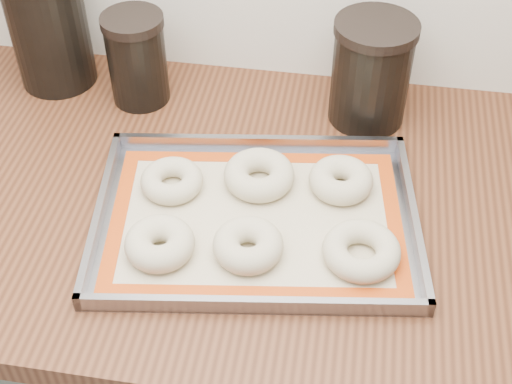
% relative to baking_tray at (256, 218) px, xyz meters
% --- Properties ---
extents(cabinet, '(3.00, 0.65, 0.86)m').
position_rel_baking_tray_xyz_m(cabinet, '(-0.17, 0.06, -0.48)').
color(cabinet, slate).
rests_on(cabinet, floor).
extents(countertop, '(3.06, 0.68, 0.04)m').
position_rel_baking_tray_xyz_m(countertop, '(-0.17, 0.06, -0.03)').
color(countertop, '#5B311B').
rests_on(countertop, cabinet).
extents(baking_tray, '(0.50, 0.39, 0.03)m').
position_rel_baking_tray_xyz_m(baking_tray, '(0.00, 0.00, 0.00)').
color(baking_tray, gray).
rests_on(baking_tray, countertop).
extents(baking_mat, '(0.46, 0.35, 0.00)m').
position_rel_baking_tray_xyz_m(baking_mat, '(0.00, 0.00, -0.00)').
color(baking_mat, '#C6B793').
rests_on(baking_mat, baking_tray).
extents(bagel_front_left, '(0.10, 0.10, 0.04)m').
position_rel_baking_tray_xyz_m(bagel_front_left, '(-0.12, -0.08, 0.02)').
color(bagel_front_left, beige).
rests_on(bagel_front_left, baking_mat).
extents(bagel_front_mid, '(0.12, 0.12, 0.04)m').
position_rel_baking_tray_xyz_m(bagel_front_mid, '(-0.00, -0.07, 0.02)').
color(bagel_front_mid, beige).
rests_on(bagel_front_mid, baking_mat).
extents(bagel_front_right, '(0.14, 0.14, 0.03)m').
position_rel_baking_tray_xyz_m(bagel_front_right, '(0.15, -0.05, 0.01)').
color(bagel_front_right, beige).
rests_on(bagel_front_right, baking_mat).
extents(bagel_back_left, '(0.12, 0.12, 0.03)m').
position_rel_baking_tray_xyz_m(bagel_back_left, '(-0.13, 0.04, 0.01)').
color(bagel_back_left, beige).
rests_on(bagel_back_left, baking_mat).
extents(bagel_back_mid, '(0.12, 0.12, 0.04)m').
position_rel_baking_tray_xyz_m(bagel_back_mid, '(-0.01, 0.07, 0.02)').
color(bagel_back_mid, beige).
rests_on(bagel_back_mid, baking_mat).
extents(bagel_back_right, '(0.10, 0.10, 0.04)m').
position_rel_baking_tray_xyz_m(bagel_back_right, '(0.11, 0.08, 0.02)').
color(bagel_back_right, beige).
rests_on(bagel_back_right, baking_mat).
extents(canister_left, '(0.14, 0.14, 0.22)m').
position_rel_baking_tray_xyz_m(canister_left, '(-0.41, 0.30, 0.10)').
color(canister_left, black).
rests_on(canister_left, countertop).
extents(canister_mid, '(0.10, 0.10, 0.16)m').
position_rel_baking_tray_xyz_m(canister_mid, '(-0.25, 0.26, 0.07)').
color(canister_mid, black).
rests_on(canister_mid, countertop).
extents(canister_right, '(0.13, 0.13, 0.18)m').
position_rel_baking_tray_xyz_m(canister_right, '(0.14, 0.27, 0.08)').
color(canister_right, black).
rests_on(canister_right, countertop).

